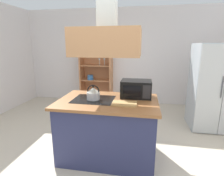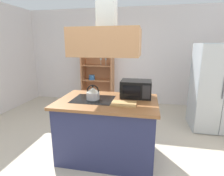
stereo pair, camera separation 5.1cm
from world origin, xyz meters
TOP-DOWN VIEW (x-y plane):
  - ground_plane at (0.00, 0.00)m, footprint 7.80×7.80m
  - wall_back at (0.00, 3.00)m, footprint 6.00×0.12m
  - kitchen_island at (0.05, 0.19)m, footprint 1.45×0.96m
  - range_hood at (0.05, 0.19)m, footprint 0.90×0.70m
  - refrigerator at (1.98, 1.54)m, footprint 0.90×0.77m
  - dish_cabinet at (-0.82, 2.78)m, footprint 0.92×0.40m
  - kettle at (-0.17, 0.19)m, footprint 0.20×0.20m
  - cutting_board at (0.31, 0.06)m, footprint 0.34×0.24m
  - microwave at (0.44, 0.44)m, footprint 0.46×0.35m

SIDE VIEW (x-z plane):
  - ground_plane at x=0.00m, z-range 0.00..0.00m
  - kitchen_island at x=0.05m, z-range 0.00..0.90m
  - dish_cabinet at x=-0.82m, z-range -0.10..1.61m
  - refrigerator at x=1.98m, z-range 0.00..1.72m
  - cutting_board at x=0.31m, z-range 0.90..0.92m
  - kettle at x=-0.17m, z-range 0.88..1.10m
  - microwave at x=0.44m, z-range 0.90..1.16m
  - wall_back at x=0.00m, z-range 0.00..2.70m
  - range_hood at x=0.05m, z-range 1.24..2.40m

